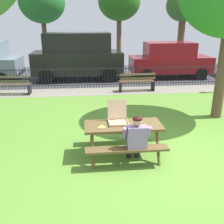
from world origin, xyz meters
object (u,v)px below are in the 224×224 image
far_tree_center (119,2)px  picnic_table_foreground (123,131)px  pizza_slice_on_table (102,127)px  park_bench_center (137,82)px  parked_car_left (78,55)px  pizza_box_open (118,119)px  far_tree_midright (183,7)px  park_bench_left (11,85)px  adult_at_table (136,138)px  far_tree_midleft (42,2)px  parked_car_center (170,59)px

far_tree_center → picnic_table_foreground: bearing=-97.0°
pizza_slice_on_table → park_bench_center: bearing=71.3°
picnic_table_foreground → parked_car_left: 8.63m
pizza_box_open → far_tree_center: (1.82, 13.87, 3.43)m
far_tree_midright → pizza_box_open: bearing=-115.2°
park_bench_left → parked_car_left: (2.83, 2.76, 0.89)m
adult_at_table → park_bench_left: size_ratio=0.73×
far_tree_midleft → park_bench_center: bearing=-58.3°
parked_car_left → far_tree_center: 6.91m
park_bench_center → far_tree_midright: far_tree_midright is taller
picnic_table_foreground → adult_at_table: 0.55m
park_bench_left → adult_at_table: bearing=-55.8°
pizza_box_open → park_bench_center: size_ratio=0.31×
park_bench_center → far_tree_midright: 10.26m
far_tree_midright → parked_car_center: bearing=-115.1°
parked_car_left → parked_car_center: 5.07m
picnic_table_foreground → park_bench_left: (-4.04, 5.75, -0.18)m
pizza_box_open → parked_car_center: (3.96, 8.37, 0.14)m
pizza_box_open → far_tree_center: bearing=82.5°
pizza_slice_on_table → far_tree_center: size_ratio=0.04×
park_bench_left → far_tree_midright: (10.47, 8.26, 3.54)m
pizza_slice_on_table → far_tree_midright: far_tree_midright is taller
parked_car_left → parked_car_center: (5.06, 0.00, -0.30)m
far_tree_midleft → adult_at_table: bearing=-75.2°
adult_at_table → parked_car_left: parked_car_left is taller
pizza_box_open → far_tree_midright: far_tree_midright is taller
picnic_table_foreground → park_bench_center: size_ratio=1.11×
pizza_box_open → pizza_slice_on_table: bearing=-145.9°
adult_at_table → far_tree_midleft: size_ratio=0.21×
adult_at_table → parked_car_center: size_ratio=0.27×
park_bench_center → far_tree_midleft: 10.43m
far_tree_midright → far_tree_midleft: bearing=180.0°
picnic_table_foreground → pizza_slice_on_table: size_ratio=7.95×
park_bench_center → far_tree_center: 9.13m
pizza_slice_on_table → parked_car_left: (-0.70, 8.64, 0.53)m
adult_at_table → far_tree_midleft: 15.43m
adult_at_table → far_tree_midright: 16.13m
park_bench_center → picnic_table_foreground: bearing=-104.4°
parked_car_left → far_tree_midleft: 6.68m
adult_at_table → far_tree_center: (1.50, 14.51, 3.64)m
parked_car_left → adult_at_table: bearing=-81.1°
picnic_table_foreground → parked_car_center: (3.85, 8.51, 0.41)m
pizza_slice_on_table → far_tree_midleft: (-3.12, 14.14, 3.45)m
adult_at_table → parked_car_center: 9.73m
far_tree_midleft → far_tree_midright: size_ratio=1.09×
park_bench_center → far_tree_midleft: far_tree_midleft is taller
park_bench_left → parked_car_left: size_ratio=0.34×
pizza_box_open → park_bench_center: bearing=74.2°
pizza_slice_on_table → parked_car_center: (4.36, 8.64, 0.23)m
adult_at_table → far_tree_center: bearing=84.1°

